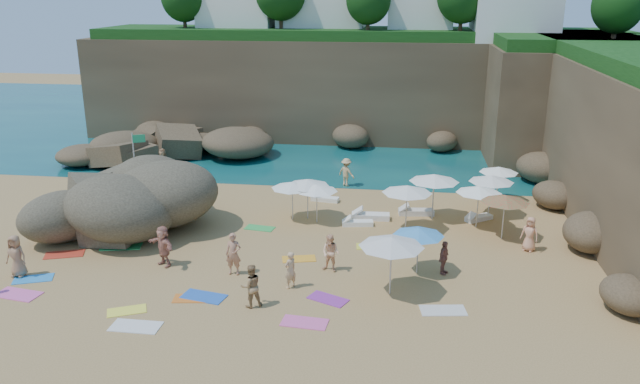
# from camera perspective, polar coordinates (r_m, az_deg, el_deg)

# --- Properties ---
(ground) EXTENTS (120.00, 120.00, 0.00)m
(ground) POSITION_cam_1_polar(r_m,az_deg,el_deg) (29.74, -4.62, -5.28)
(ground) COLOR tan
(ground) RESTS_ON ground
(seawater) EXTENTS (120.00, 120.00, 0.00)m
(seawater) POSITION_cam_1_polar(r_m,az_deg,el_deg) (58.18, 1.64, 6.34)
(seawater) COLOR #0C4751
(seawater) RESTS_ON ground
(cliff_back) EXTENTS (44.00, 8.00, 8.00)m
(cliff_back) POSITION_cam_1_polar(r_m,az_deg,el_deg) (52.39, 3.29, 9.47)
(cliff_back) COLOR brown
(cliff_back) RESTS_ON ground
(cliff_corner) EXTENTS (10.00, 12.00, 8.00)m
(cliff_corner) POSITION_cam_1_polar(r_m,az_deg,el_deg) (48.55, 20.89, 7.66)
(cliff_corner) COLOR brown
(cliff_corner) RESTS_ON ground
(rock_promontory) EXTENTS (12.00, 7.00, 2.00)m
(rock_promontory) POSITION_cam_1_polar(r_m,az_deg,el_deg) (47.41, -13.60, 3.15)
(rock_promontory) COLOR brown
(rock_promontory) RESTS_ON ground
(marina_masts) EXTENTS (3.10, 0.10, 6.00)m
(marina_masts) POSITION_cam_1_polar(r_m,az_deg,el_deg) (61.60, -13.99, 9.31)
(marina_masts) COLOR white
(marina_masts) RESTS_ON ground
(rock_outcrop) EXTENTS (8.50, 6.50, 3.32)m
(rock_outcrop) POSITION_cam_1_polar(r_m,az_deg,el_deg) (33.90, -15.17, -2.89)
(rock_outcrop) COLOR #685E47
(rock_outcrop) RESTS_ON ground
(flag_pole) EXTENTS (0.76, 0.32, 3.99)m
(flag_pole) POSITION_cam_1_polar(r_m,az_deg,el_deg) (37.45, -16.45, 3.05)
(flag_pole) COLOR silver
(flag_pole) RESTS_ON ground
(parasol_0) EXTENTS (2.20, 2.20, 2.08)m
(parasol_0) POSITION_cam_1_polar(r_m,az_deg,el_deg) (32.44, -0.29, 0.39)
(parasol_0) COLOR silver
(parasol_0) RESTS_ON ground
(parasol_1) EXTENTS (2.34, 2.34, 2.21)m
(parasol_1) POSITION_cam_1_polar(r_m,az_deg,el_deg) (32.95, -1.15, 0.89)
(parasol_1) COLOR silver
(parasol_1) RESTS_ON ground
(parasol_2) EXTENTS (2.64, 2.64, 2.50)m
(parasol_2) POSITION_cam_1_polar(r_m,az_deg,el_deg) (33.38, 10.41, 1.27)
(parasol_2) COLOR silver
(parasol_2) RESTS_ON ground
(parasol_3) EXTENTS (2.21, 2.21, 2.09)m
(parasol_3) POSITION_cam_1_polar(r_m,az_deg,el_deg) (37.17, 16.04, 1.98)
(parasol_3) COLOR silver
(parasol_3) RESTS_ON ground
(parasol_5) EXTENTS (2.24, 2.24, 2.12)m
(parasol_5) POSITION_cam_1_polar(r_m,az_deg,el_deg) (32.83, -2.55, 0.64)
(parasol_5) COLOR silver
(parasol_5) RESTS_ON ground
(parasol_6) EXTENTS (2.39, 2.39, 2.26)m
(parasol_6) POSITION_cam_1_polar(r_m,az_deg,el_deg) (31.56, 16.58, -0.59)
(parasol_6) COLOR silver
(parasol_6) RESTS_ON ground
(parasol_7) EXTENTS (2.41, 2.41, 2.28)m
(parasol_7) POSITION_cam_1_polar(r_m,az_deg,el_deg) (34.65, 15.40, 1.19)
(parasol_7) COLOR silver
(parasol_7) RESTS_ON ground
(parasol_8) EXTENTS (2.54, 2.54, 2.40)m
(parasol_8) POSITION_cam_1_polar(r_m,az_deg,el_deg) (31.56, 7.98, 0.26)
(parasol_8) COLOR silver
(parasol_8) RESTS_ON ground
(parasol_9) EXTENTS (2.34, 2.34, 2.21)m
(parasol_9) POSITION_cam_1_polar(r_m,az_deg,el_deg) (32.75, 14.34, 0.21)
(parasol_9) COLOR silver
(parasol_9) RESTS_ON ground
(parasol_10) EXTENTS (2.20, 2.20, 2.08)m
(parasol_10) POSITION_cam_1_polar(r_m,az_deg,el_deg) (26.91, 9.01, -3.61)
(parasol_10) COLOR silver
(parasol_10) RESTS_ON ground
(parasol_11) EXTENTS (2.62, 2.62, 2.47)m
(parasol_11) POSITION_cam_1_polar(r_m,az_deg,el_deg) (24.76, 6.56, -4.56)
(parasol_11) COLOR silver
(parasol_11) RESTS_ON ground
(lounger_0) EXTENTS (2.05, 0.76, 0.31)m
(lounger_0) POSITION_cam_1_polar(r_m,az_deg,el_deg) (33.55, 4.64, -2.23)
(lounger_0) COLOR white
(lounger_0) RESTS_ON ground
(lounger_1) EXTENTS (1.66, 0.76, 0.25)m
(lounger_1) POSITION_cam_1_polar(r_m,az_deg,el_deg) (36.30, 0.46, -0.65)
(lounger_1) COLOR white
(lounger_1) RESTS_ON ground
(lounger_2) EXTENTS (1.57, 1.33, 0.24)m
(lounger_2) POSITION_cam_1_polar(r_m,az_deg,el_deg) (34.36, 14.31, -2.33)
(lounger_2) COLOR silver
(lounger_2) RESTS_ON ground
(lounger_3) EXTENTS (1.96, 0.85, 0.30)m
(lounger_3) POSITION_cam_1_polar(r_m,az_deg,el_deg) (34.51, 8.78, -1.82)
(lounger_3) COLOR silver
(lounger_3) RESTS_ON ground
(lounger_4) EXTENTS (1.59, 1.23, 0.24)m
(lounger_4) POSITION_cam_1_polar(r_m,az_deg,el_deg) (29.66, 5.76, -5.12)
(lounger_4) COLOR silver
(lounger_4) RESTS_ON ground
(lounger_5) EXTENTS (1.66, 0.78, 0.25)m
(lounger_5) POSITION_cam_1_polar(r_m,az_deg,el_deg) (32.64, 3.46, -2.85)
(lounger_5) COLOR white
(lounger_5) RESTS_ON ground
(towel_0) EXTENTS (1.78, 1.33, 0.03)m
(towel_0) POSITION_cam_1_polar(r_m,az_deg,el_deg) (29.41, -24.74, -7.23)
(towel_0) COLOR #2988DA
(towel_0) RESTS_ON ground
(towel_1) EXTENTS (1.94, 1.18, 0.03)m
(towel_1) POSITION_cam_1_polar(r_m,az_deg,el_deg) (28.25, -25.90, -8.42)
(towel_1) COLOR pink
(towel_1) RESTS_ON ground
(towel_2) EXTENTS (1.62, 0.97, 0.03)m
(towel_2) POSITION_cam_1_polar(r_m,az_deg,el_deg) (25.69, -11.56, -9.50)
(towel_2) COLOR orange
(towel_2) RESTS_ON ground
(towel_3) EXTENTS (2.05, 1.33, 0.03)m
(towel_3) POSITION_cam_1_polar(r_m,az_deg,el_deg) (31.46, -17.71, -4.75)
(towel_3) COLOR #36BF5C
(towel_3) RESTS_ON ground
(towel_4) EXTENTS (1.62, 1.27, 0.03)m
(towel_4) POSITION_cam_1_polar(r_m,az_deg,el_deg) (25.40, -17.25, -10.33)
(towel_4) COLOR #FFF543
(towel_4) RESTS_ON ground
(towel_5) EXTENTS (1.83, 0.92, 0.03)m
(towel_5) POSITION_cam_1_polar(r_m,az_deg,el_deg) (24.22, -16.50, -11.70)
(towel_5) COLOR silver
(towel_5) RESTS_ON ground
(towel_6) EXTENTS (1.77, 1.38, 0.03)m
(towel_6) POSITION_cam_1_polar(r_m,az_deg,el_deg) (25.13, 0.73, -9.76)
(towel_6) COLOR purple
(towel_6) RESTS_ON ground
(towel_7) EXTENTS (1.93, 1.41, 0.03)m
(towel_7) POSITION_cam_1_polar(r_m,az_deg,el_deg) (31.44, -22.33, -5.30)
(towel_7) COLOR red
(towel_7) RESTS_ON ground
(towel_8) EXTENTS (1.90, 1.22, 0.03)m
(towel_8) POSITION_cam_1_polar(r_m,az_deg,el_deg) (25.74, -10.59, -9.38)
(towel_8) COLOR blue
(towel_8) RESTS_ON ground
(towel_9) EXTENTS (1.77, 0.99, 0.03)m
(towel_9) POSITION_cam_1_polar(r_m,az_deg,el_deg) (23.52, -1.43, -11.84)
(towel_9) COLOR #E85AA0
(towel_9) RESTS_ON ground
(towel_10) EXTENTS (1.66, 1.10, 0.03)m
(towel_10) POSITION_cam_1_polar(r_m,az_deg,el_deg) (28.66, -1.93, -6.12)
(towel_10) COLOR #F7A327
(towel_10) RESTS_ON ground
(towel_11) EXTENTS (1.60, 0.97, 0.03)m
(towel_11) POSITION_cam_1_polar(r_m,az_deg,el_deg) (32.37, -5.53, -3.30)
(towel_11) COLOR green
(towel_11) RESTS_ON ground
(towel_12) EXTENTS (1.62, 0.92, 0.03)m
(towel_12) POSITION_cam_1_polar(r_m,az_deg,el_deg) (30.05, 4.85, -5.00)
(towel_12) COLOR yellow
(towel_12) RESTS_ON ground
(towel_13) EXTENTS (1.85, 1.11, 0.03)m
(towel_13) POSITION_cam_1_polar(r_m,az_deg,el_deg) (24.77, 11.18, -10.57)
(towel_13) COLOR silver
(towel_13) RESTS_ON ground
(person_stand_1) EXTENTS (1.06, 0.99, 1.75)m
(person_stand_1) POSITION_cam_1_polar(r_m,az_deg,el_deg) (24.38, -6.34, -8.53)
(person_stand_1) COLOR #A17C50
(person_stand_1) RESTS_ON ground
(person_stand_2) EXTENTS (1.23, 1.02, 1.78)m
(person_stand_2) POSITION_cam_1_polar(r_m,az_deg,el_deg) (38.94, 2.43, 1.82)
(person_stand_2) COLOR tan
(person_stand_2) RESTS_ON ground
(person_stand_3) EXTENTS (0.71, 0.96, 1.51)m
(person_stand_3) POSITION_cam_1_polar(r_m,az_deg,el_deg) (27.46, 11.26, -5.91)
(person_stand_3) COLOR brown
(person_stand_3) RESTS_ON ground
(person_stand_4) EXTENTS (0.93, 0.78, 1.67)m
(person_stand_4) POSITION_cam_1_polar(r_m,az_deg,el_deg) (30.84, 18.63, -3.66)
(person_stand_4) COLOR #E29B76
(person_stand_4) RESTS_ON ground
(person_stand_5) EXTENTS (1.69, 0.70, 1.77)m
(person_stand_5) POSITION_cam_1_polar(r_m,az_deg,el_deg) (42.67, -14.18, 2.71)
(person_stand_5) COLOR #A97D54
(person_stand_5) RESTS_ON ground
(person_stand_6) EXTENTS (0.66, 0.69, 1.59)m
(person_stand_6) POSITION_cam_1_polar(r_m,az_deg,el_deg) (25.75, -2.74, -7.12)
(person_stand_6) COLOR tan
(person_stand_6) RESTS_ON ground
(person_lie_2) EXTENTS (0.97, 1.88, 0.49)m
(person_lie_2) POSITION_cam_1_polar(r_m,az_deg,el_deg) (29.84, -25.84, -6.53)
(person_lie_2) COLOR #A07250
(person_lie_2) RESTS_ON ground
(person_lie_3) EXTENTS (2.46, 2.49, 0.49)m
(person_lie_3) POSITION_cam_1_polar(r_m,az_deg,el_deg) (28.75, -14.04, -6.10)
(person_lie_3) COLOR tan
(person_lie_3) RESTS_ON ground
(person_lie_4) EXTENTS (0.72, 1.86, 0.44)m
(person_lie_4) POSITION_cam_1_polar(r_m,az_deg,el_deg) (27.36, -7.85, -7.04)
(person_lie_4) COLOR #B07558
(person_lie_4) RESTS_ON ground
(person_lie_5) EXTENTS (1.30, 1.83, 0.63)m
(person_lie_5) POSITION_cam_1_polar(r_m,az_deg,el_deg) (27.34, 0.97, -6.66)
(person_lie_5) COLOR #FABC8E
(person_lie_5) RESTS_ON ground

